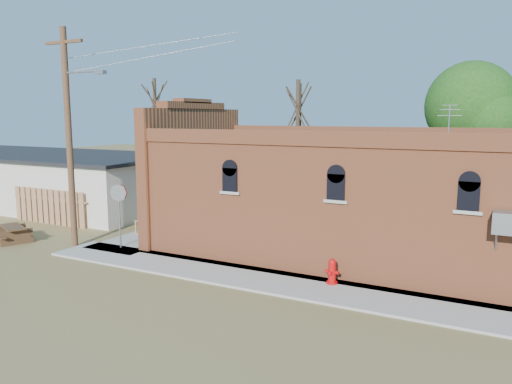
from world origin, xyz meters
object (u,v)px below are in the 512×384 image
at_px(stop_sign, 119,199).
at_px(picnic_table, 13,232).
at_px(trash_barrel, 145,229).
at_px(brick_bar, 331,195).
at_px(utility_pole, 70,133).
at_px(fire_hydrant, 332,271).

relative_size(stop_sign, picnic_table, 1.28).
bearing_deg(picnic_table, trash_barrel, 55.12).
height_order(stop_sign, picnic_table, stop_sign).
distance_m(brick_bar, utility_pole, 10.96).
height_order(brick_bar, trash_barrel, brick_bar).
relative_size(utility_pole, trash_barrel, 10.17).
distance_m(utility_pole, stop_sign, 3.36).
bearing_deg(utility_pole, trash_barrel, 49.84).
relative_size(fire_hydrant, stop_sign, 0.32).
distance_m(stop_sign, picnic_table, 5.42).
bearing_deg(utility_pole, stop_sign, 15.87).
xyz_separation_m(fire_hydrant, trash_barrel, (-9.34, 1.94, 0.03)).
distance_m(utility_pole, trash_barrel, 5.17).
bearing_deg(fire_hydrant, picnic_table, -164.63).
bearing_deg(trash_barrel, picnic_table, -149.12).
bearing_deg(stop_sign, brick_bar, 29.57).
relative_size(stop_sign, trash_barrel, 3.00).
relative_size(fire_hydrant, trash_barrel, 0.95).
xyz_separation_m(stop_sign, picnic_table, (-5.01, -1.26, -1.66)).
bearing_deg(fire_hydrant, trash_barrel, 179.62).
bearing_deg(brick_bar, stop_sign, -154.46).
xyz_separation_m(fire_hydrant, stop_sign, (-9.26, 0.26, 1.63)).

